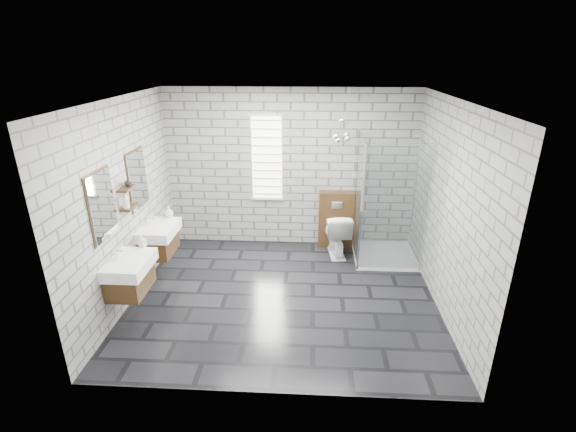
# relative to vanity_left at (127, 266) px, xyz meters

# --- Properties ---
(floor) EXTENTS (4.20, 3.60, 0.02)m
(floor) POSITION_rel_vanity_left_xyz_m (1.91, 0.61, -0.77)
(floor) COLOR black
(floor) RESTS_ON ground
(ceiling) EXTENTS (4.20, 3.60, 0.02)m
(ceiling) POSITION_rel_vanity_left_xyz_m (1.91, 0.61, 1.95)
(ceiling) COLOR white
(ceiling) RESTS_ON wall_back
(wall_back) EXTENTS (4.20, 0.02, 2.70)m
(wall_back) POSITION_rel_vanity_left_xyz_m (1.91, 2.42, 0.59)
(wall_back) COLOR #9A9A95
(wall_back) RESTS_ON floor
(wall_front) EXTENTS (4.20, 0.02, 2.70)m
(wall_front) POSITION_rel_vanity_left_xyz_m (1.91, -1.20, 0.59)
(wall_front) COLOR #9A9A95
(wall_front) RESTS_ON floor
(wall_left) EXTENTS (0.02, 3.60, 2.70)m
(wall_left) POSITION_rel_vanity_left_xyz_m (-0.20, 0.61, 0.59)
(wall_left) COLOR #9A9A95
(wall_left) RESTS_ON floor
(wall_right) EXTENTS (0.02, 3.60, 2.70)m
(wall_right) POSITION_rel_vanity_left_xyz_m (4.02, 0.61, 0.59)
(wall_right) COLOR #9A9A95
(wall_right) RESTS_ON floor
(vanity_left) EXTENTS (0.47, 0.70, 1.57)m
(vanity_left) POSITION_rel_vanity_left_xyz_m (0.00, 0.00, 0.00)
(vanity_left) COLOR #462D15
(vanity_left) RESTS_ON wall_left
(vanity_right) EXTENTS (0.47, 0.70, 1.57)m
(vanity_right) POSITION_rel_vanity_left_xyz_m (0.00, 1.06, 0.00)
(vanity_right) COLOR #462D15
(vanity_right) RESTS_ON wall_left
(shelf_lower) EXTENTS (0.14, 0.30, 0.03)m
(shelf_lower) POSITION_rel_vanity_left_xyz_m (-0.12, 0.56, 0.56)
(shelf_lower) COLOR #462D15
(shelf_lower) RESTS_ON wall_left
(shelf_upper) EXTENTS (0.14, 0.30, 0.03)m
(shelf_upper) POSITION_rel_vanity_left_xyz_m (-0.12, 0.56, 0.82)
(shelf_upper) COLOR #462D15
(shelf_upper) RESTS_ON wall_left
(window) EXTENTS (0.56, 0.05, 1.48)m
(window) POSITION_rel_vanity_left_xyz_m (1.51, 2.40, 0.79)
(window) COLOR white
(window) RESTS_ON wall_back
(cistern_panel) EXTENTS (0.60, 0.20, 1.00)m
(cistern_panel) POSITION_rel_vanity_left_xyz_m (2.71, 2.31, -0.26)
(cistern_panel) COLOR #462D15
(cistern_panel) RESTS_ON floor
(flush_plate) EXTENTS (0.18, 0.01, 0.12)m
(flush_plate) POSITION_rel_vanity_left_xyz_m (2.71, 2.21, 0.04)
(flush_plate) COLOR silver
(flush_plate) RESTS_ON cistern_panel
(shower_enclosure) EXTENTS (1.00, 1.00, 2.03)m
(shower_enclosure) POSITION_rel_vanity_left_xyz_m (3.41, 1.80, -0.25)
(shower_enclosure) COLOR white
(shower_enclosure) RESTS_ON floor
(pendant_cluster) EXTENTS (0.27, 0.25, 0.80)m
(pendant_cluster) POSITION_rel_vanity_left_xyz_m (2.72, 1.99, 1.30)
(pendant_cluster) COLOR silver
(pendant_cluster) RESTS_ON ceiling
(toilet) EXTENTS (0.50, 0.77, 0.75)m
(toilet) POSITION_rel_vanity_left_xyz_m (2.71, 2.00, -0.38)
(toilet) COLOR white
(toilet) RESTS_ON floor
(soap_bottle_a) EXTENTS (0.09, 0.09, 0.16)m
(soap_bottle_a) POSITION_rel_vanity_left_xyz_m (0.08, 0.36, 0.18)
(soap_bottle_a) COLOR #B2B2B2
(soap_bottle_a) RESTS_ON vanity_left
(soap_bottle_b) EXTENTS (0.14, 0.14, 0.17)m
(soap_bottle_b) POSITION_rel_vanity_left_xyz_m (0.09, 1.41, 0.18)
(soap_bottle_b) COLOR #B2B2B2
(soap_bottle_b) RESTS_ON vanity_right
(soap_bottle_c) EXTENTS (0.11, 0.11, 0.23)m
(soap_bottle_c) POSITION_rel_vanity_left_xyz_m (-0.11, 0.47, 0.69)
(soap_bottle_c) COLOR #B2B2B2
(soap_bottle_c) RESTS_ON shelf_lower
(vase) EXTENTS (0.12, 0.12, 0.10)m
(vase) POSITION_rel_vanity_left_xyz_m (-0.11, 0.61, 0.89)
(vase) COLOR #B2B2B2
(vase) RESTS_ON shelf_upper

